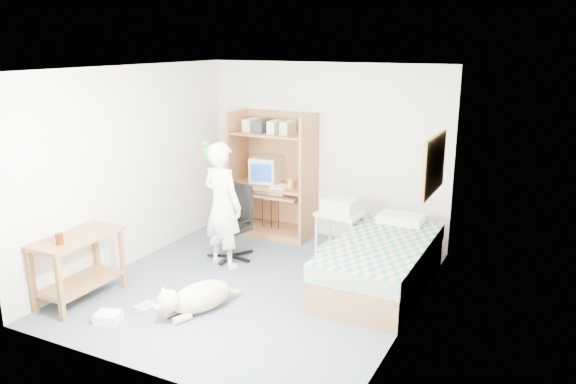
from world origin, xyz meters
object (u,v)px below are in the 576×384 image
Objects in this scene: printer_cart at (340,228)px; computer_hutch at (274,180)px; bed at (381,264)px; side_desk at (78,258)px; dog at (196,297)px; person at (222,205)px; office_chair at (233,232)px.

computer_hutch is at bearing 161.36° from printer_cart.
bed is at bearing -31.04° from printer_cart.
side_desk is 1.51× the size of printer_cart.
bed reaches higher than dog.
bed is at bearing 66.17° from dog.
dog is at bearing -135.98° from bed.
printer_cart is at bearing -134.13° from person.
printer_cart is at bearing -24.39° from computer_hutch.
person is (-1.98, -0.28, 0.51)m from bed.
office_chair is at bearing -70.21° from person.
computer_hutch is 1.40m from person.
side_desk is 1.39m from dog.
person is at bearing -140.88° from printer_cart.
printer_cart is (1.27, -0.58, -0.38)m from computer_hutch.
printer_cart is at bearing 143.21° from bed.
person is 1.43m from dog.
bed is 2.02× the size of side_desk.
bed is at bearing -29.29° from computer_hutch.
dog is (0.48, -1.51, -0.17)m from office_chair.
person is (0.04, -0.30, 0.46)m from office_chair.
person reaches higher than printer_cart.
printer_cart is at bearing 90.44° from dog.
office_chair is (0.83, 1.84, -0.15)m from side_desk.
office_chair is at bearing -152.19° from printer_cart.
bed is (2.00, -1.12, -0.53)m from computer_hutch.
dog is at bearing -59.85° from office_chair.
person is at bearing 60.52° from side_desk.
side_desk reaches higher than printer_cart.
dog is (1.31, 0.33, -0.32)m from side_desk.
person is (0.87, 1.54, 0.31)m from side_desk.
office_chair reaches higher than bed.
computer_hutch is 1.86× the size of office_chair.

